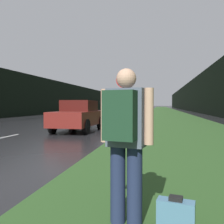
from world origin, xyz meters
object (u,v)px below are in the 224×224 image
hitchhiker_with_backpack (125,136)px  car_passing_near (79,116)px  stop_sign (124,96)px  suitcase (176,218)px

hitchhiker_with_backpack → car_passing_near: size_ratio=0.42×
hitchhiker_with_backpack → stop_sign: bearing=108.9°
hitchhiker_with_backpack → suitcase: 0.96m
suitcase → car_passing_near: (-4.18, 8.99, 0.59)m
stop_sign → hitchhiker_with_backpack: 7.32m
stop_sign → suitcase: stop_sign is taller
stop_sign → hitchhiker_with_backpack: (1.06, -7.20, -0.69)m
stop_sign → hitchhiker_with_backpack: bearing=-81.6°
suitcase → hitchhiker_with_backpack: bearing=-177.9°
hitchhiker_with_backpack → car_passing_near: hitchhiker_with_backpack is taller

